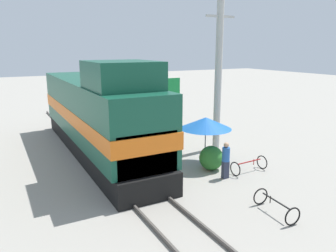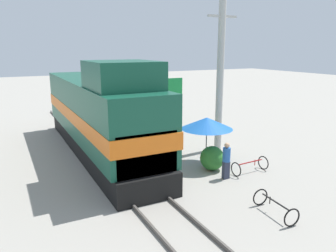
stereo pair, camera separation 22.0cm
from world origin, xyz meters
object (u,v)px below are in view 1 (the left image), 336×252
locomotive (98,116)px  bicycle (249,165)px  utility_pole (218,75)px  vendor_umbrella (206,123)px  person_bystander (226,159)px  bicycle_spare (276,205)px  billboard_sign (165,92)px

locomotive → bicycle: 8.15m
utility_pole → vendor_umbrella: 3.45m
utility_pole → person_bystander: (-2.25, -3.76, -3.31)m
locomotive → person_bystander: locomotive is taller
bicycle_spare → billboard_sign: bearing=-93.2°
vendor_umbrella → billboard_sign: (0.97, 6.15, 0.72)m
vendor_umbrella → billboard_sign: 6.26m
person_bystander → bicycle_spare: bearing=-98.2°
billboard_sign → person_bystander: (-1.18, -8.05, -1.94)m
person_bystander → vendor_umbrella: bearing=83.7°
vendor_umbrella → bicycle_spare: vendor_umbrella is taller
locomotive → billboard_sign: size_ratio=3.78×
bicycle → bicycle_spare: (-1.92, -3.50, -0.01)m
billboard_sign → bicycle_spare: billboard_sign is taller
billboard_sign → bicycle_spare: 11.90m
bicycle → bicycle_spare: bearing=147.9°
locomotive → utility_pole: size_ratio=1.71×
person_bystander → bicycle: person_bystander is taller
bicycle → billboard_sign: bearing=-1.7°
bicycle → utility_pole: bearing=-15.9°
utility_pole → locomotive: bearing=161.1°
vendor_umbrella → bicycle: size_ratio=1.40×
vendor_umbrella → person_bystander: vendor_umbrella is taller
utility_pole → vendor_umbrella: bearing=-137.8°
locomotive → vendor_umbrella: locomotive is taller
vendor_umbrella → billboard_sign: billboard_sign is taller
bicycle → bicycle_spare: bicycle is taller
billboard_sign → utility_pole: bearing=-76.1°
billboard_sign → bicycle_spare: bearing=-98.3°
utility_pole → billboard_sign: (-1.06, 4.30, -1.37)m
locomotive → vendor_umbrella: (4.17, -3.98, -0.04)m
person_bystander → bicycle: 1.52m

